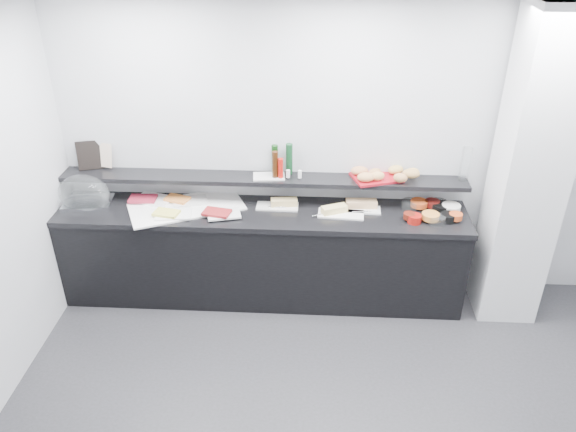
# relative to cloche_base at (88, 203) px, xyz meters

# --- Properties ---
(back_wall) EXTENTS (5.00, 0.02, 2.70)m
(back_wall) POSITION_rel_cloche_base_xyz_m (2.26, 0.27, 0.43)
(back_wall) COLOR silver
(back_wall) RESTS_ON ground
(ceiling) EXTENTS (5.00, 5.00, 0.00)m
(ceiling) POSITION_rel_cloche_base_xyz_m (2.26, -1.73, 1.78)
(ceiling) COLOR white
(ceiling) RESTS_ON back_wall
(column) EXTENTS (0.50, 0.50, 2.70)m
(column) POSITION_rel_cloche_base_xyz_m (3.76, -0.08, 0.43)
(column) COLOR silver
(column) RESTS_ON ground
(buffet_cabinet) EXTENTS (3.60, 0.60, 0.85)m
(buffet_cabinet) POSITION_rel_cloche_base_xyz_m (1.56, -0.03, -0.50)
(buffet_cabinet) COLOR black
(buffet_cabinet) RESTS_ON ground
(counter_top) EXTENTS (3.62, 0.62, 0.05)m
(counter_top) POSITION_rel_cloche_base_xyz_m (1.56, -0.03, -0.05)
(counter_top) COLOR black
(counter_top) RESTS_ON buffet_cabinet
(wall_shelf) EXTENTS (3.60, 0.25, 0.04)m
(wall_shelf) POSITION_rel_cloche_base_xyz_m (1.56, 0.15, 0.21)
(wall_shelf) COLOR black
(wall_shelf) RESTS_ON back_wall
(cloche_base) EXTENTS (0.46, 0.34, 0.04)m
(cloche_base) POSITION_rel_cloche_base_xyz_m (0.00, 0.00, 0.00)
(cloche_base) COLOR silver
(cloche_base) RESTS_ON counter_top
(cloche_dome) EXTENTS (0.52, 0.38, 0.34)m
(cloche_dome) POSITION_rel_cloche_base_xyz_m (-0.01, -0.02, 0.11)
(cloche_dome) COLOR white
(cloche_dome) RESTS_ON cloche_base
(linen_runner) EXTENTS (1.09, 0.83, 0.01)m
(linen_runner) POSITION_rel_cloche_base_xyz_m (0.89, -0.00, -0.01)
(linen_runner) COLOR white
(linen_runner) RESTS_ON counter_top
(platter_meat_a) EXTENTS (0.38, 0.31, 0.01)m
(platter_meat_a) POSITION_rel_cloche_base_xyz_m (0.57, 0.10, 0.00)
(platter_meat_a) COLOR white
(platter_meat_a) RESTS_ON linen_runner
(food_meat_a) EXTENTS (0.25, 0.16, 0.02)m
(food_meat_a) POSITION_rel_cloche_base_xyz_m (0.48, 0.07, 0.02)
(food_meat_a) COLOR maroon
(food_meat_a) RESTS_ON platter_meat_a
(platter_salmon) EXTENTS (0.35, 0.28, 0.01)m
(platter_salmon) POSITION_rel_cloche_base_xyz_m (0.91, 0.08, 0.00)
(platter_salmon) COLOR white
(platter_salmon) RESTS_ON linen_runner
(food_salmon) EXTENTS (0.24, 0.20, 0.02)m
(food_salmon) POSITION_rel_cloche_base_xyz_m (0.79, 0.08, 0.02)
(food_salmon) COLOR orange
(food_salmon) RESTS_ON platter_salmon
(platter_cheese) EXTENTS (0.33, 0.24, 0.01)m
(platter_cheese) POSITION_rel_cloche_base_xyz_m (0.81, -0.16, 0.00)
(platter_cheese) COLOR white
(platter_cheese) RESTS_ON linen_runner
(food_cheese) EXTENTS (0.24, 0.18, 0.02)m
(food_cheese) POSITION_rel_cloche_base_xyz_m (0.76, -0.18, 0.02)
(food_cheese) COLOR #E5DD59
(food_cheese) RESTS_ON platter_cheese
(platter_meat_b) EXTENTS (0.32, 0.25, 0.01)m
(platter_meat_b) POSITION_rel_cloche_base_xyz_m (1.25, -0.14, 0.00)
(platter_meat_b) COLOR white
(platter_meat_b) RESTS_ON linen_runner
(food_meat_b) EXTENTS (0.26, 0.19, 0.02)m
(food_meat_b) POSITION_rel_cloche_base_xyz_m (1.19, -0.15, 0.02)
(food_meat_b) COLOR maroon
(food_meat_b) RESTS_ON platter_meat_b
(sandwich_plate_left) EXTENTS (0.37, 0.16, 0.01)m
(sandwich_plate_left) POSITION_rel_cloche_base_xyz_m (1.70, 0.05, -0.01)
(sandwich_plate_left) COLOR silver
(sandwich_plate_left) RESTS_ON counter_top
(sandwich_food_left) EXTENTS (0.24, 0.12, 0.06)m
(sandwich_food_left) POSITION_rel_cloche_base_xyz_m (1.75, 0.07, 0.02)
(sandwich_food_left) COLOR tan
(sandwich_food_left) RESTS_ON sandwich_plate_left
(tongs_left) EXTENTS (0.16, 0.01, 0.01)m
(tongs_left) POSITION_rel_cloche_base_xyz_m (1.70, 0.02, -0.00)
(tongs_left) COLOR silver
(tongs_left) RESTS_ON sandwich_plate_left
(sandwich_plate_mid) EXTENTS (0.41, 0.20, 0.01)m
(sandwich_plate_mid) POSITION_rel_cloche_base_xyz_m (2.26, -0.05, -0.01)
(sandwich_plate_mid) COLOR white
(sandwich_plate_mid) RESTS_ON counter_top
(sandwich_food_mid) EXTENTS (0.24, 0.17, 0.06)m
(sandwich_food_mid) POSITION_rel_cloche_base_xyz_m (2.20, -0.04, 0.02)
(sandwich_food_mid) COLOR #E0C775
(sandwich_food_mid) RESTS_ON sandwich_plate_mid
(tongs_mid) EXTENTS (0.14, 0.09, 0.01)m
(tongs_mid) POSITION_rel_cloche_base_xyz_m (2.07, -0.09, -0.00)
(tongs_mid) COLOR silver
(tongs_mid) RESTS_ON sandwich_plate_mid
(sandwich_plate_right) EXTENTS (0.34, 0.16, 0.01)m
(sandwich_plate_right) POSITION_rel_cloche_base_xyz_m (2.44, 0.03, -0.01)
(sandwich_plate_right) COLOR white
(sandwich_plate_right) RESTS_ON counter_top
(sandwich_food_right) EXTENTS (0.28, 0.11, 0.06)m
(sandwich_food_right) POSITION_rel_cloche_base_xyz_m (2.44, 0.08, 0.02)
(sandwich_food_right) COLOR tan
(sandwich_food_right) RESTS_ON sandwich_plate_right
(tongs_right) EXTENTS (0.16, 0.03, 0.01)m
(tongs_right) POSITION_rel_cloche_base_xyz_m (2.44, -0.02, -0.00)
(tongs_right) COLOR #B0B2B7
(tongs_right) RESTS_ON sandwich_plate_right
(bowl_glass_fruit) EXTENTS (0.16, 0.16, 0.07)m
(bowl_glass_fruit) POSITION_rel_cloche_base_xyz_m (2.87, 0.10, 0.02)
(bowl_glass_fruit) COLOR white
(bowl_glass_fruit) RESTS_ON counter_top
(fill_glass_fruit) EXTENTS (0.15, 0.15, 0.05)m
(fill_glass_fruit) POSITION_rel_cloche_base_xyz_m (2.95, 0.11, 0.03)
(fill_glass_fruit) COLOR #D44E1C
(fill_glass_fruit) RESTS_ON bowl_glass_fruit
(bowl_black_jam) EXTENTS (0.19, 0.19, 0.07)m
(bowl_black_jam) POSITION_rel_cloche_base_xyz_m (3.14, 0.06, 0.02)
(bowl_black_jam) COLOR black
(bowl_black_jam) RESTS_ON counter_top
(fill_black_jam) EXTENTS (0.16, 0.16, 0.05)m
(fill_black_jam) POSITION_rel_cloche_base_xyz_m (3.07, 0.12, 0.03)
(fill_black_jam) COLOR #5E110D
(fill_black_jam) RESTS_ON bowl_black_jam
(bowl_glass_cream) EXTENTS (0.19, 0.19, 0.07)m
(bowl_glass_cream) POSITION_rel_cloche_base_xyz_m (3.12, 0.11, 0.02)
(bowl_glass_cream) COLOR silver
(bowl_glass_cream) RESTS_ON counter_top
(fill_glass_cream) EXTENTS (0.18, 0.18, 0.05)m
(fill_glass_cream) POSITION_rel_cloche_base_xyz_m (3.22, 0.05, 0.03)
(fill_glass_cream) COLOR white
(fill_glass_cream) RESTS_ON bowl_glass_cream
(bowl_red_jam) EXTENTS (0.16, 0.16, 0.07)m
(bowl_red_jam) POSITION_rel_cloche_base_xyz_m (2.87, -0.15, 0.02)
(bowl_red_jam) COLOR #9B130E
(bowl_red_jam) RESTS_ON counter_top
(fill_red_jam) EXTENTS (0.10, 0.10, 0.05)m
(fill_red_jam) POSITION_rel_cloche_base_xyz_m (2.83, -0.12, 0.03)
(fill_red_jam) COLOR #53150B
(fill_red_jam) RESTS_ON bowl_red_jam
(bowl_glass_salmon) EXTENTS (0.18, 0.18, 0.07)m
(bowl_glass_salmon) POSITION_rel_cloche_base_xyz_m (3.06, -0.16, 0.02)
(bowl_glass_salmon) COLOR white
(bowl_glass_salmon) RESTS_ON counter_top
(fill_glass_salmon) EXTENTS (0.15, 0.15, 0.05)m
(fill_glass_salmon) POSITION_rel_cloche_base_xyz_m (3.01, -0.12, 0.03)
(fill_glass_salmon) COLOR #CB7D31
(fill_glass_salmon) RESTS_ON bowl_glass_salmon
(bowl_black_fruit) EXTENTS (0.14, 0.14, 0.07)m
(bowl_black_fruit) POSITION_rel_cloche_base_xyz_m (3.16, -0.11, 0.02)
(bowl_black_fruit) COLOR black
(bowl_black_fruit) RESTS_ON counter_top
(fill_black_fruit) EXTENTS (0.12, 0.12, 0.05)m
(fill_black_fruit) POSITION_rel_cloche_base_xyz_m (3.22, -0.11, 0.03)
(fill_black_fruit) COLOR #C7471B
(fill_black_fruit) RESTS_ON bowl_black_fruit
(framed_print) EXTENTS (0.23, 0.13, 0.26)m
(framed_print) POSITION_rel_cloche_base_xyz_m (-0.01, 0.24, 0.36)
(framed_print) COLOR black
(framed_print) RESTS_ON wall_shelf
(print_art) EXTENTS (0.17, 0.09, 0.22)m
(print_art) POSITION_rel_cloche_base_xyz_m (0.12, 0.25, 0.36)
(print_art) COLOR beige
(print_art) RESTS_ON framed_print
(condiment_tray) EXTENTS (0.29, 0.20, 0.01)m
(condiment_tray) POSITION_rel_cloche_base_xyz_m (1.62, 0.15, 0.24)
(condiment_tray) COLOR silver
(condiment_tray) RESTS_ON wall_shelf
(bottle_green_a) EXTENTS (0.06, 0.06, 0.26)m
(bottle_green_a) POSITION_rel_cloche_base_xyz_m (1.66, 0.22, 0.37)
(bottle_green_a) COLOR #0E350F
(bottle_green_a) RESTS_ON condiment_tray
(bottle_brown) EXTENTS (0.07, 0.07, 0.24)m
(bottle_brown) POSITION_rel_cloche_base_xyz_m (1.67, 0.13, 0.36)
(bottle_brown) COLOR #311809
(bottle_brown) RESTS_ON condiment_tray
(bottle_green_b) EXTENTS (0.06, 0.06, 0.28)m
(bottle_green_b) POSITION_rel_cloche_base_xyz_m (1.79, 0.21, 0.38)
(bottle_green_b) COLOR #0F3A1C
(bottle_green_b) RESTS_ON condiment_tray
(bottle_hot) EXTENTS (0.06, 0.06, 0.18)m
(bottle_hot) POSITION_rel_cloche_base_xyz_m (1.72, 0.12, 0.33)
(bottle_hot) COLOR red
(bottle_hot) RESTS_ON condiment_tray
(shaker_salt) EXTENTS (0.04, 0.04, 0.07)m
(shaker_salt) POSITION_rel_cloche_base_xyz_m (1.89, 0.12, 0.28)
(shaker_salt) COLOR white
(shaker_salt) RESTS_ON condiment_tray
(shaker_pepper) EXTENTS (0.04, 0.04, 0.07)m
(shaker_pepper) POSITION_rel_cloche_base_xyz_m (1.79, 0.12, 0.28)
(shaker_pepper) COLOR silver
(shaker_pepper) RESTS_ON condiment_tray
(bread_tray) EXTENTS (0.48, 0.41, 0.02)m
(bread_tray) POSITION_rel_cloche_base_xyz_m (2.56, 0.17, 0.24)
(bread_tray) COLOR #A6111D
(bread_tray) RESTS_ON wall_shelf
(bread_roll_nw) EXTENTS (0.16, 0.11, 0.08)m
(bread_roll_nw) POSITION_rel_cloche_base_xyz_m (2.41, 0.19, 0.29)
(bread_roll_nw) COLOR #C37B4A
(bread_roll_nw) RESTS_ON bread_tray
(bread_roll_n) EXTENTS (0.16, 0.13, 0.08)m
(bread_roll_n) POSITION_rel_cloche_base_xyz_m (2.73, 0.23, 0.29)
(bread_roll_n) COLOR tan
(bread_roll_n) RESTS_ON bread_tray
(bread_roll_ne) EXTENTS (0.15, 0.11, 0.08)m
(bread_roll_ne) POSITION_rel_cloche_base_xyz_m (2.87, 0.18, 0.29)
(bread_roll_ne) COLOR tan
(bread_roll_ne) RESTS_ON bread_tray
(bread_roll_sw) EXTENTS (0.17, 0.12, 0.08)m
(bread_roll_sw) POSITION_rel_cloche_base_xyz_m (2.46, 0.07, 0.29)
(bread_roll_sw) COLOR #C8884C
(bread_roll_sw) RESTS_ON bread_tray
(bread_roll_s) EXTENTS (0.14, 0.11, 0.08)m
(bread_roll_s) POSITION_rel_cloche_base_xyz_m (2.56, 0.09, 0.29)
(bread_roll_s) COLOR tan
(bread_roll_s) RESTS_ON bread_tray
(bread_roll_se) EXTENTS (0.13, 0.09, 0.08)m
(bread_roll_se) POSITION_rel_cloche_base_xyz_m (2.75, 0.07, 0.29)
(bread_roll_se) COLOR #B97C46
(bread_roll_se) RESTS_ON bread_tray
(bread_roll_midw) EXTENTS (0.14, 0.12, 0.08)m
(bread_roll_midw) POSITION_rel_cloche_base_xyz_m (2.54, 0.16, 0.29)
(bread_roll_midw) COLOR #B27A43
(bread_roll_midw) RESTS_ON bread_tray
(bread_roll_mide) EXTENTS (0.16, 0.11, 0.08)m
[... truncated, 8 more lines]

